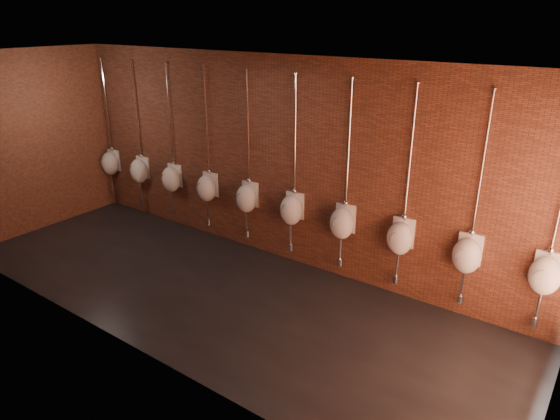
{
  "coord_description": "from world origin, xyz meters",
  "views": [
    {
      "loc": [
        4.35,
        -4.52,
        3.72
      ],
      "look_at": [
        0.47,
        0.9,
        1.1
      ],
      "focal_mm": 32.0,
      "sensor_mm": 36.0,
      "label": 1
    }
  ],
  "objects_px": {
    "urinal_1": "(139,170)",
    "urinal_2": "(171,178)",
    "urinal_8": "(467,254)",
    "urinal_3": "(207,187)",
    "urinal_7": "(400,237)",
    "urinal_0": "(110,163)",
    "urinal_4": "(247,198)",
    "urinal_5": "(291,209)",
    "urinal_6": "(342,222)",
    "urinal_9": "(545,274)"
  },
  "relations": [
    {
      "from": "urinal_0",
      "to": "urinal_2",
      "type": "distance_m",
      "value": 1.77
    },
    {
      "from": "urinal_3",
      "to": "urinal_8",
      "type": "relative_size",
      "value": 1.0
    },
    {
      "from": "urinal_3",
      "to": "urinal_5",
      "type": "relative_size",
      "value": 1.0
    },
    {
      "from": "urinal_4",
      "to": "urinal_7",
      "type": "distance_m",
      "value": 2.65
    },
    {
      "from": "urinal_3",
      "to": "urinal_4",
      "type": "xyz_separation_m",
      "value": [
        0.88,
        0.0,
        0.0
      ]
    },
    {
      "from": "urinal_8",
      "to": "urinal_3",
      "type": "bearing_deg",
      "value": 180.0
    },
    {
      "from": "urinal_1",
      "to": "urinal_4",
      "type": "bearing_deg",
      "value": 0.0
    },
    {
      "from": "urinal_0",
      "to": "urinal_9",
      "type": "xyz_separation_m",
      "value": [
        7.96,
        0.0,
        0.0
      ]
    },
    {
      "from": "urinal_2",
      "to": "urinal_8",
      "type": "bearing_deg",
      "value": 0.0
    },
    {
      "from": "urinal_4",
      "to": "urinal_5",
      "type": "xyz_separation_m",
      "value": [
        0.88,
        0.0,
        0.0
      ]
    },
    {
      "from": "urinal_5",
      "to": "urinal_6",
      "type": "distance_m",
      "value": 0.88
    },
    {
      "from": "urinal_0",
      "to": "urinal_1",
      "type": "relative_size",
      "value": 1.0
    },
    {
      "from": "urinal_5",
      "to": "urinal_8",
      "type": "xyz_separation_m",
      "value": [
        2.65,
        0.0,
        0.0
      ]
    },
    {
      "from": "urinal_1",
      "to": "urinal_2",
      "type": "distance_m",
      "value": 0.88
    },
    {
      "from": "urinal_1",
      "to": "urinal_8",
      "type": "bearing_deg",
      "value": 0.0
    },
    {
      "from": "urinal_1",
      "to": "urinal_2",
      "type": "relative_size",
      "value": 1.0
    },
    {
      "from": "urinal_2",
      "to": "urinal_3",
      "type": "height_order",
      "value": "same"
    },
    {
      "from": "urinal_1",
      "to": "urinal_7",
      "type": "bearing_deg",
      "value": 0.0
    },
    {
      "from": "urinal_0",
      "to": "urinal_3",
      "type": "distance_m",
      "value": 2.65
    },
    {
      "from": "urinal_2",
      "to": "urinal_8",
      "type": "height_order",
      "value": "same"
    },
    {
      "from": "urinal_2",
      "to": "urinal_6",
      "type": "relative_size",
      "value": 1.0
    },
    {
      "from": "urinal_0",
      "to": "urinal_5",
      "type": "bearing_deg",
      "value": 0.0
    },
    {
      "from": "urinal_1",
      "to": "urinal_5",
      "type": "xyz_separation_m",
      "value": [
        3.54,
        0.0,
        0.0
      ]
    },
    {
      "from": "urinal_2",
      "to": "urinal_4",
      "type": "height_order",
      "value": "same"
    },
    {
      "from": "urinal_5",
      "to": "urinal_9",
      "type": "relative_size",
      "value": 1.0
    },
    {
      "from": "urinal_1",
      "to": "urinal_5",
      "type": "height_order",
      "value": "same"
    },
    {
      "from": "urinal_0",
      "to": "urinal_9",
      "type": "bearing_deg",
      "value": 0.0
    },
    {
      "from": "urinal_3",
      "to": "urinal_9",
      "type": "distance_m",
      "value": 5.31
    },
    {
      "from": "urinal_7",
      "to": "urinal_8",
      "type": "relative_size",
      "value": 1.0
    },
    {
      "from": "urinal_0",
      "to": "urinal_1",
      "type": "height_order",
      "value": "same"
    },
    {
      "from": "urinal_0",
      "to": "urinal_6",
      "type": "xyz_separation_m",
      "value": [
        5.31,
        0.0,
        0.0
      ]
    },
    {
      "from": "urinal_7",
      "to": "urinal_3",
      "type": "bearing_deg",
      "value": 180.0
    },
    {
      "from": "urinal_3",
      "to": "urinal_7",
      "type": "xyz_separation_m",
      "value": [
        3.54,
        0.0,
        0.0
      ]
    },
    {
      "from": "urinal_4",
      "to": "urinal_0",
      "type": "bearing_deg",
      "value": 180.0
    },
    {
      "from": "urinal_4",
      "to": "urinal_8",
      "type": "distance_m",
      "value": 3.54
    },
    {
      "from": "urinal_2",
      "to": "urinal_9",
      "type": "bearing_deg",
      "value": 0.0
    },
    {
      "from": "urinal_5",
      "to": "urinal_7",
      "type": "bearing_deg",
      "value": 0.0
    },
    {
      "from": "urinal_2",
      "to": "urinal_3",
      "type": "relative_size",
      "value": 1.0
    },
    {
      "from": "urinal_3",
      "to": "urinal_4",
      "type": "height_order",
      "value": "same"
    },
    {
      "from": "urinal_0",
      "to": "urinal_3",
      "type": "xyz_separation_m",
      "value": [
        2.65,
        0.0,
        0.0
      ]
    },
    {
      "from": "urinal_0",
      "to": "urinal_8",
      "type": "distance_m",
      "value": 7.08
    },
    {
      "from": "urinal_6",
      "to": "urinal_2",
      "type": "bearing_deg",
      "value": 180.0
    },
    {
      "from": "urinal_7",
      "to": "urinal_2",
      "type": "bearing_deg",
      "value": 180.0
    },
    {
      "from": "urinal_3",
      "to": "urinal_8",
      "type": "height_order",
      "value": "same"
    },
    {
      "from": "urinal_3",
      "to": "urinal_5",
      "type": "xyz_separation_m",
      "value": [
        1.77,
        0.0,
        0.0
      ]
    },
    {
      "from": "urinal_1",
      "to": "urinal_3",
      "type": "height_order",
      "value": "same"
    },
    {
      "from": "urinal_1",
      "to": "urinal_3",
      "type": "relative_size",
      "value": 1.0
    },
    {
      "from": "urinal_0",
      "to": "urinal_3",
      "type": "bearing_deg",
      "value": 0.0
    },
    {
      "from": "urinal_5",
      "to": "urinal_6",
      "type": "relative_size",
      "value": 1.0
    },
    {
      "from": "urinal_0",
      "to": "urinal_8",
      "type": "xyz_separation_m",
      "value": [
        7.08,
        0.0,
        0.0
      ]
    }
  ]
}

